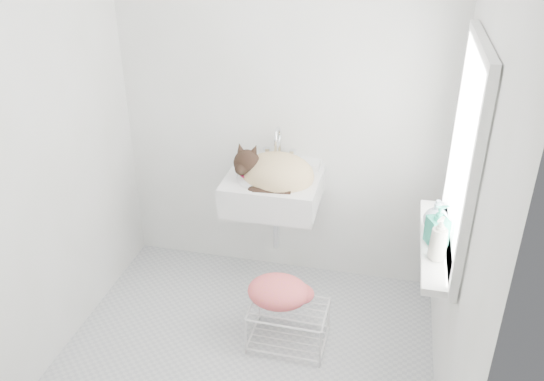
% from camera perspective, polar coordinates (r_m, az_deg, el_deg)
% --- Properties ---
extents(floor, '(2.20, 2.00, 0.02)m').
position_cam_1_polar(floor, '(3.51, -2.80, -16.56)').
color(floor, '#B3B5B7').
rests_on(floor, ground).
extents(back_wall, '(2.20, 0.02, 2.50)m').
position_cam_1_polar(back_wall, '(3.69, 0.96, 8.71)').
color(back_wall, white).
rests_on(back_wall, ground).
extents(right_wall, '(0.02, 2.00, 2.50)m').
position_cam_1_polar(right_wall, '(2.72, 19.50, -0.12)').
color(right_wall, white).
rests_on(right_wall, ground).
extents(left_wall, '(0.02, 2.00, 2.50)m').
position_cam_1_polar(left_wall, '(3.25, -22.38, 3.94)').
color(left_wall, white).
rests_on(left_wall, ground).
extents(window_glass, '(0.01, 0.80, 1.00)m').
position_cam_1_polar(window_glass, '(2.86, 19.21, 3.50)').
color(window_glass, white).
rests_on(window_glass, right_wall).
extents(window_frame, '(0.04, 0.90, 1.10)m').
position_cam_1_polar(window_frame, '(2.85, 18.91, 3.54)').
color(window_frame, white).
rests_on(window_frame, right_wall).
extents(windowsill, '(0.16, 0.88, 0.04)m').
position_cam_1_polar(windowsill, '(3.08, 16.36, -5.19)').
color(windowsill, white).
rests_on(windowsill, right_wall).
extents(sink, '(0.60, 0.53, 0.24)m').
position_cam_1_polar(sink, '(3.61, 0.09, 1.38)').
color(sink, white).
rests_on(sink, back_wall).
extents(faucet, '(0.22, 0.15, 0.22)m').
position_cam_1_polar(faucet, '(3.71, 0.71, 4.51)').
color(faucet, silver).
rests_on(faucet, sink).
extents(cat, '(0.53, 0.46, 0.31)m').
position_cam_1_polar(cat, '(3.57, 0.19, 1.83)').
color(cat, '#D0BD81').
rests_on(cat, sink).
extents(wire_rack, '(0.46, 0.33, 0.27)m').
position_cam_1_polar(wire_rack, '(3.50, 1.67, -13.35)').
color(wire_rack, silver).
rests_on(wire_rack, floor).
extents(towel, '(0.38, 0.27, 0.16)m').
position_cam_1_polar(towel, '(3.44, 0.63, -10.90)').
color(towel, orange).
rests_on(towel, wire_rack).
extents(bottle_a, '(0.10, 0.10, 0.20)m').
position_cam_1_polar(bottle_a, '(2.93, 16.30, -6.64)').
color(bottle_a, beige).
rests_on(bottle_a, windowsill).
extents(bottle_b, '(0.13, 0.13, 0.22)m').
position_cam_1_polar(bottle_b, '(3.05, 16.23, -5.12)').
color(bottle_b, '#209679').
rests_on(bottle_b, windowsill).
extents(bottle_c, '(0.19, 0.19, 0.17)m').
position_cam_1_polar(bottle_c, '(3.17, 16.17, -3.76)').
color(bottle_c, silver).
rests_on(bottle_c, windowsill).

